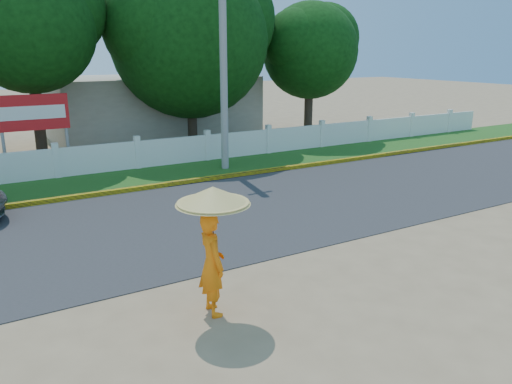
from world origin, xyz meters
TOP-DOWN VIEW (x-y plane):
  - ground at (0.00, 0.00)m, footprint 120.00×120.00m
  - road at (0.00, 4.50)m, footprint 60.00×7.00m
  - grass_verge at (0.00, 9.75)m, footprint 60.00×3.50m
  - curb at (0.00, 8.05)m, footprint 40.00×0.18m
  - fence at (0.00, 11.20)m, footprint 40.00×0.10m
  - building_near at (3.00, 18.00)m, footprint 10.00×6.00m
  - utility_pole at (2.95, 9.47)m, footprint 0.28×0.28m
  - monk_with_parasol at (-2.27, -0.43)m, footprint 1.27×1.27m
  - billboard at (-3.47, 12.30)m, footprint 2.50×0.13m
  - tree_row at (-2.50, 14.19)m, footprint 29.48×7.64m

SIDE VIEW (x-z plane):
  - ground at x=0.00m, z-range 0.00..0.00m
  - road at x=0.00m, z-range 0.00..0.02m
  - grass_verge at x=0.00m, z-range 0.00..0.03m
  - curb at x=0.00m, z-range 0.00..0.16m
  - fence at x=0.00m, z-range 0.00..1.10m
  - monk_with_parasol at x=-2.27m, z-range 0.35..2.66m
  - building_near at x=3.00m, z-range 0.00..3.20m
  - billboard at x=-3.47m, z-range 0.67..3.62m
  - utility_pole at x=2.95m, z-range 0.00..7.72m
  - tree_row at x=-2.50m, z-range 0.52..9.65m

